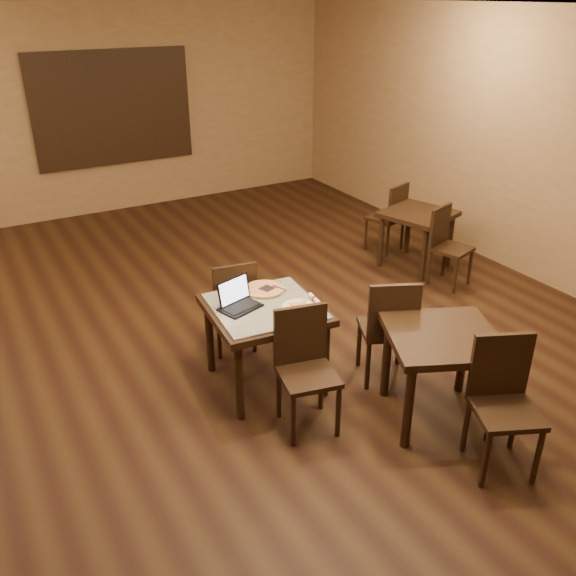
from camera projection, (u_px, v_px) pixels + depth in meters
ground at (228, 369)px, 5.56m from camera, size 10.00×10.00×0.00m
wall_back at (78, 114)px, 8.80m from camera, size 8.00×0.02×3.00m
wall_right at (554, 154)px, 6.69m from camera, size 0.02×10.00×3.00m
ceiling at (210, 8)px, 4.24m from camera, size 8.00×10.00×0.02m
mural at (113, 108)px, 8.97m from camera, size 2.34×0.05×1.64m
tiled_table at (265, 316)px, 5.09m from camera, size 1.00×1.00×0.76m
chair_main_near at (305, 361)px, 4.67m from camera, size 0.50×0.50×0.98m
chair_main_far at (233, 301)px, 5.63m from camera, size 0.46×0.46×0.93m
laptop at (237, 300)px, 5.01m from camera, size 0.38×0.34×0.22m
plate at (298, 307)px, 5.00m from camera, size 0.27×0.27×0.01m
pizza_slice at (299, 306)px, 5.00m from camera, size 0.24×0.24×0.02m
pizza_pan at (264, 291)px, 5.29m from camera, size 0.35×0.35×0.01m
pizza_whole at (264, 289)px, 5.28m from camera, size 0.35×0.35×0.02m
spatula at (267, 289)px, 5.27m from camera, size 0.20×0.29×0.01m
napkin_roll at (314, 299)px, 5.11m from camera, size 0.06×0.18×0.04m
other_table_a at (417, 221)px, 7.40m from camera, size 0.95×0.95×0.71m
other_table_a_chair_near at (446, 241)px, 7.00m from camera, size 0.50×0.50×0.92m
other_table_a_chair_far at (391, 214)px, 7.86m from camera, size 0.50×0.50×0.92m
other_table_c at (442, 348)px, 4.67m from camera, size 1.09×1.09×0.77m
other_table_c_chair_near at (503, 395)px, 4.26m from camera, size 0.57×0.57×1.00m
other_table_c_chair_far at (389, 326)px, 5.15m from camera, size 0.57×0.57×1.00m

